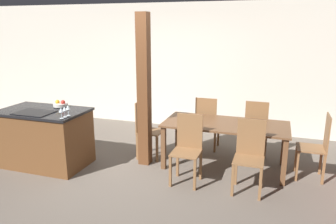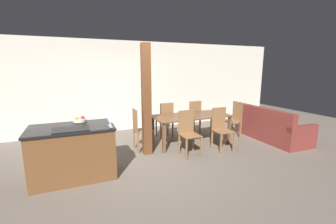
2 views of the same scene
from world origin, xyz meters
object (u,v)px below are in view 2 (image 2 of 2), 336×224
wine_glass_near (111,120)px  dining_chair_far_left (165,119)px  wine_glass_far (109,118)px  dining_table (191,119)px  dining_chair_head_end (140,129)px  timber_post (146,101)px  dining_chair_foot_end (234,119)px  wine_glass_middle (110,119)px  fruit_bowl (80,120)px  kitchen_island (73,152)px  couch (272,129)px  dining_chair_near_left (188,132)px  dining_chair_far_right (193,117)px  dining_chair_near_right (221,128)px

wine_glass_near → dining_chair_far_left: 2.59m
wine_glass_far → dining_table: (2.16, 1.01, -0.41)m
dining_chair_head_end → timber_post: 0.75m
dining_chair_far_left → dining_chair_foot_end: bearing=159.3°
wine_glass_middle → dining_chair_far_left: 2.53m
fruit_bowl → wine_glass_near: bearing=-53.0°
wine_glass_far → wine_glass_near: bearing=-90.0°
kitchen_island → timber_post: (1.52, 0.55, 0.75)m
wine_glass_near → couch: wine_glass_near is taller
wine_glass_far → dining_chair_head_end: size_ratio=0.16×
dining_chair_near_left → dining_chair_far_right: size_ratio=1.00×
wine_glass_far → dining_chair_far_right: size_ratio=0.16×
wine_glass_far → dining_chair_near_right: 2.67m
wine_glass_middle → timber_post: size_ratio=0.07×
dining_chair_near_right → dining_chair_far_left: 1.60m
wine_glass_far → timber_post: (0.90, 0.74, 0.16)m
kitchen_island → dining_chair_far_right: size_ratio=1.40×
wine_glass_near → wine_glass_middle: 0.08m
dining_chair_head_end → dining_chair_foot_end: bearing=-90.0°
kitchen_island → dining_chair_near_right: 3.22m
wine_glass_middle → couch: (4.30, 0.47, -0.76)m
fruit_bowl → dining_chair_foot_end: size_ratio=0.24×
kitchen_island → timber_post: 1.78m
dining_chair_head_end → dining_chair_near_left: bearing=-126.5°
dining_chair_foot_end → couch: bearing=52.0°
wine_glass_middle → dining_chair_head_end: wine_glass_middle is taller
dining_chair_near_left → timber_post: 1.15m
dining_chair_near_left → dining_chair_far_left: size_ratio=1.00×
wine_glass_middle → dining_table: bearing=26.8°
wine_glass_near → dining_chair_head_end: bearing=55.1°
fruit_bowl → couch: bearing=-0.8°
fruit_bowl → dining_chair_near_right: size_ratio=0.24×
wine_glass_middle → dining_chair_near_left: wine_glass_middle is taller
dining_table → couch: couch is taller
dining_chair_head_end → timber_post: timber_post is taller
kitchen_island → wine_glass_near: size_ratio=8.66×
dining_chair_near_left → dining_chair_far_right: (0.87, 1.35, 0.00)m
dining_chair_near_left → dining_chair_foot_end: 1.90m
kitchen_island → dining_chair_far_right: bearing=25.0°
wine_glass_far → dining_chair_near_left: bearing=11.0°
kitchen_island → dining_chair_far_left: 2.79m
dining_chair_near_right → dining_chair_far_left: same height
dining_chair_far_right → fruit_bowl: bearing=21.8°
fruit_bowl → dining_chair_near_left: 2.25m
wine_glass_far → dining_chair_far_left: (1.73, 1.68, -0.53)m
couch → wine_glass_far: bearing=97.0°
dining_table → timber_post: bearing=-167.9°
wine_glass_near → dining_chair_near_right: wine_glass_near is taller
wine_glass_middle → timber_post: timber_post is taller
fruit_bowl → dining_table: size_ratio=0.12×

